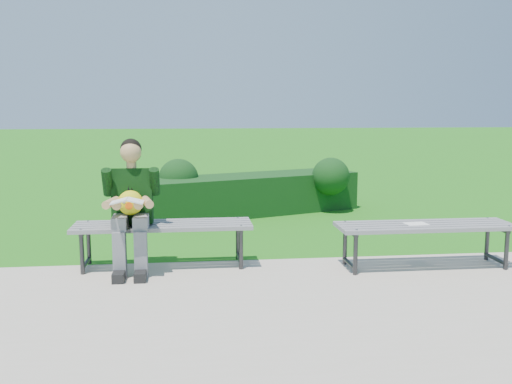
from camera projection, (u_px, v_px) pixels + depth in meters
name	position (u px, v px, depth m)	size (l,w,h in m)	color
ground	(278.00, 261.00, 6.15)	(80.00, 80.00, 0.00)	#397C22
walkway	(312.00, 319.00, 4.42)	(30.00, 3.50, 0.02)	beige
hedge	(251.00, 191.00, 8.87)	(3.54, 2.01, 0.87)	#193F10
bench_left	(163.00, 229.00, 5.81)	(1.80, 0.50, 0.46)	gray
bench_right	(425.00, 229.00, 5.79)	(1.80, 0.50, 0.46)	gray
seated_boy	(131.00, 202.00, 5.64)	(0.56, 0.76, 1.31)	gray
paper_sheet	(416.00, 224.00, 5.77)	(0.24, 0.18, 0.01)	white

